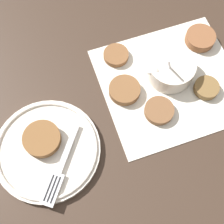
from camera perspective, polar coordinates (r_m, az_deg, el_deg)
name	(u,v)px	position (r m, az deg, el deg)	size (l,w,h in m)	color
ground_plane	(179,86)	(0.75, 12.20, 4.68)	(4.00, 4.00, 0.00)	#38281E
napkin	(171,82)	(0.75, 10.66, 5.34)	(0.33, 0.30, 0.00)	silver
sauce_bowl	(170,69)	(0.74, 10.63, 7.69)	(0.12, 0.11, 0.10)	silver
fritter_0	(159,111)	(0.71, 8.60, 0.26)	(0.07, 0.07, 0.01)	brown
fritter_1	(116,55)	(0.77, 0.74, 10.35)	(0.06, 0.06, 0.01)	brown
fritter_2	(206,88)	(0.75, 16.87, 4.24)	(0.06, 0.06, 0.02)	brown
fritter_3	(200,38)	(0.82, 15.83, 12.88)	(0.07, 0.07, 0.02)	brown
fritter_4	(125,90)	(0.72, 2.31, 4.02)	(0.07, 0.07, 0.02)	brown
serving_plate	(47,150)	(0.68, -11.77, -6.77)	(0.23, 0.23, 0.02)	silver
fritter_on_plate	(42,139)	(0.67, -12.70, -4.80)	(0.08, 0.08, 0.02)	brown
fork	(59,172)	(0.66, -9.71, -10.81)	(0.13, 0.15, 0.00)	silver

